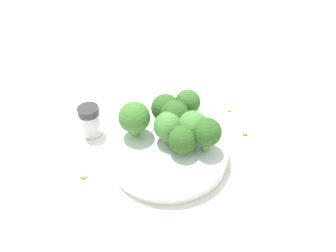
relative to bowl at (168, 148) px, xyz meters
name	(u,v)px	position (x,y,z in m)	size (l,w,h in m)	color
ground_plane	(168,156)	(0.00, 0.00, -0.02)	(3.00, 3.00, 0.00)	silver
bowl	(168,148)	(0.00, 0.00, 0.00)	(0.21, 0.21, 0.04)	silver
broccoli_floret_0	(134,118)	(0.05, -0.03, 0.06)	(0.05, 0.05, 0.06)	#84AD66
broccoli_floret_1	(168,127)	(0.00, 0.00, 0.05)	(0.05, 0.05, 0.06)	#84AD66
broccoli_floret_2	(193,126)	(-0.04, 0.01, 0.05)	(0.05, 0.05, 0.06)	#84AD66
broccoli_floret_3	(207,133)	(-0.05, 0.04, 0.06)	(0.05, 0.05, 0.06)	#7A9E5B
broccoli_floret_4	(182,140)	(-0.01, 0.03, 0.04)	(0.05, 0.05, 0.05)	#7A9E5B
broccoli_floret_5	(188,103)	(-0.05, -0.05, 0.05)	(0.04, 0.04, 0.06)	#8EB770
broccoli_floret_6	(165,108)	(-0.01, -0.05, 0.05)	(0.05, 0.05, 0.06)	#8EB770
broccoli_floret_7	(174,115)	(-0.02, -0.02, 0.06)	(0.05, 0.05, 0.06)	#8EB770
pepper_shaker	(90,121)	(0.12, -0.09, 0.01)	(0.04, 0.04, 0.06)	#B2B7BC
almond_crumb_0	(214,125)	(-0.11, -0.05, -0.02)	(0.01, 0.00, 0.01)	tan
almond_crumb_1	(230,110)	(-0.15, -0.09, -0.02)	(0.01, 0.01, 0.01)	olive
almond_crumb_2	(83,176)	(0.15, 0.01, -0.01)	(0.01, 0.01, 0.01)	olive
almond_crumb_3	(245,133)	(-0.15, -0.01, -0.01)	(0.01, 0.01, 0.01)	olive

